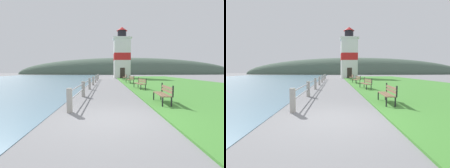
% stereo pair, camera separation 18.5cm
% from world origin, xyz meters
% --- Properties ---
extents(ground_plane, '(160.00, 160.00, 0.00)m').
position_xyz_m(ground_plane, '(0.00, 0.00, 0.00)').
color(ground_plane, slate).
extents(grass_verge, '(12.00, 43.08, 0.06)m').
position_xyz_m(grass_verge, '(7.68, 14.36, 0.03)').
color(grass_verge, '#428433').
rests_on(grass_verge, ground_plane).
extents(seawall_railing, '(0.18, 23.59, 0.92)m').
position_xyz_m(seawall_railing, '(-1.58, 12.71, 0.53)').
color(seawall_railing, '#A8A399').
rests_on(seawall_railing, ground_plane).
extents(park_bench_near, '(0.55, 1.75, 0.94)m').
position_xyz_m(park_bench_near, '(2.47, 2.48, 0.54)').
color(park_bench_near, brown).
rests_on(park_bench_near, ground_plane).
extents(park_bench_midway, '(0.70, 2.01, 0.94)m').
position_xyz_m(park_bench_midway, '(2.61, 8.78, 0.54)').
color(park_bench_midway, brown).
rests_on(park_bench_midway, ground_plane).
extents(park_bench_far, '(0.73, 2.04, 0.94)m').
position_xyz_m(park_bench_far, '(2.59, 14.70, 0.54)').
color(park_bench_far, brown).
rests_on(park_bench_far, ground_plane).
extents(park_bench_by_lighthouse, '(0.51, 1.87, 0.94)m').
position_xyz_m(park_bench_by_lighthouse, '(2.61, 21.05, 0.54)').
color(park_bench_by_lighthouse, brown).
rests_on(park_bench_by_lighthouse, ground_plane).
extents(lighthouse, '(3.52, 3.52, 9.79)m').
position_xyz_m(lighthouse, '(2.81, 28.58, 4.30)').
color(lighthouse, white).
rests_on(lighthouse, ground_plane).
extents(distant_hillside, '(80.00, 16.00, 12.00)m').
position_xyz_m(distant_hillside, '(8.00, 58.72, 0.00)').
color(distant_hillside, '#475B4C').
rests_on(distant_hillside, ground_plane).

